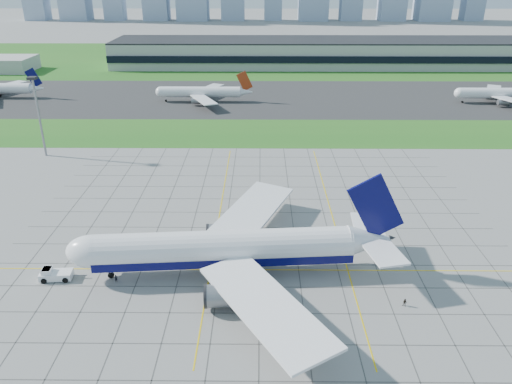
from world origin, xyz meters
TOP-DOWN VIEW (x-y plane):
  - ground at (0.00, 0.00)m, footprint 1400.00×1400.00m
  - grass_median at (0.00, 90.00)m, footprint 700.00×35.00m
  - asphalt_taxiway at (0.00, 145.00)m, footprint 700.00×75.00m
  - grass_far at (0.00, 255.00)m, footprint 700.00×145.00m
  - apron_markings at (0.43, 11.09)m, footprint 120.00×130.00m
  - terminal at (40.00, 229.87)m, footprint 260.00×43.00m
  - light_mast at (-70.00, 65.00)m, footprint 2.50×2.50m
  - airliner at (-6.51, -3.24)m, footprint 66.17×66.83m
  - pushback_tug at (-40.30, -5.66)m, footprint 9.07×3.57m
  - crew_near at (-27.96, -6.55)m, footprint 0.66×0.67m
  - crew_far at (26.43, -13.71)m, footprint 0.95×0.89m
  - distant_jet_1 at (-26.64, 136.93)m, footprint 41.87×42.66m
  - distant_jet_2 at (108.01, 135.76)m, footprint 41.06×42.66m

SIDE VIEW (x-z plane):
  - ground at x=0.00m, z-range 0.00..0.00m
  - apron_markings at x=0.43m, z-range 0.00..0.03m
  - grass_median at x=0.00m, z-range 0.00..0.04m
  - grass_far at x=0.00m, z-range 0.00..0.04m
  - asphalt_taxiway at x=0.00m, z-range 0.01..0.05m
  - crew_near at x=-27.96m, z-range 0.00..1.55m
  - crew_far at x=26.43m, z-range 0.00..1.56m
  - pushback_tug at x=-40.30m, z-range -0.14..2.36m
  - distant_jet_2 at x=108.01m, z-range -2.55..11.52m
  - distant_jet_1 at x=-26.64m, z-range -2.55..11.52m
  - airliner at x=-6.51m, z-range -4.72..16.11m
  - terminal at x=40.00m, z-range -0.01..15.79m
  - light_mast at x=-70.00m, z-range 3.38..28.98m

